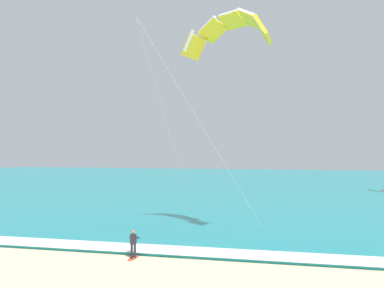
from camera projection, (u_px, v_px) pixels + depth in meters
sea at (276, 183)px, 83.54m from camera, size 200.00×120.00×0.20m
surf_foam at (227, 253)px, 26.24m from camera, size 200.00×2.36×0.04m
surfboard at (133, 258)px, 25.86m from camera, size 0.46×1.41×0.09m
kitesurfer at (133, 242)px, 25.89m from camera, size 0.55×0.53×1.69m
kite_primary at (229, 29)px, 31.97m from camera, size 7.95×9.12×15.50m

